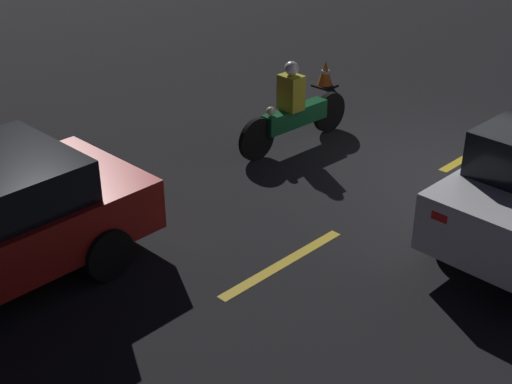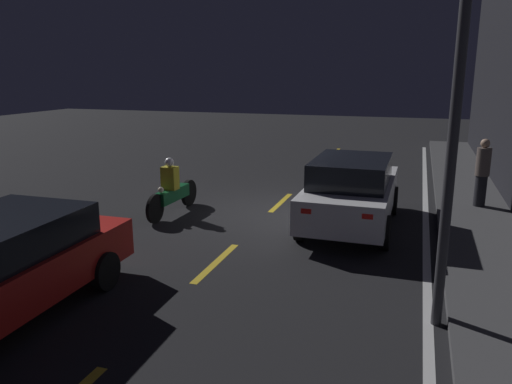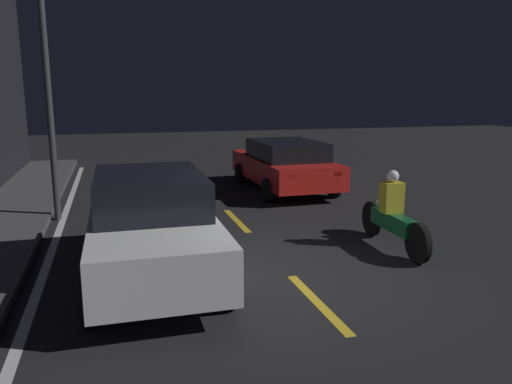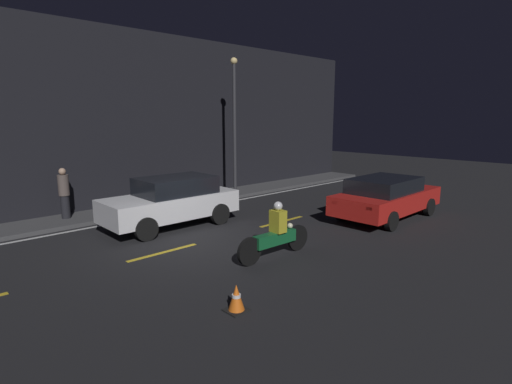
% 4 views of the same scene
% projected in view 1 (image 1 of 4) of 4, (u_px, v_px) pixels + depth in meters
% --- Properties ---
extents(ground_plane, '(56.00, 56.00, 0.00)m').
position_uv_depth(ground_plane, '(442.00, 171.00, 10.64)').
color(ground_plane, black).
extents(lane_dash_c, '(2.00, 0.14, 0.01)m').
position_uv_depth(lane_dash_c, '(476.00, 151.00, 11.26)').
color(lane_dash_c, gold).
rests_on(lane_dash_c, ground).
extents(lane_dash_d, '(2.00, 0.14, 0.01)m').
position_uv_depth(lane_dash_d, '(283.00, 263.00, 8.44)').
color(lane_dash_d, gold).
rests_on(lane_dash_d, ground).
extents(motorcycle, '(2.33, 0.37, 1.41)m').
position_uv_depth(motorcycle, '(295.00, 111.00, 11.23)').
color(motorcycle, black).
rests_on(motorcycle, ground).
extents(traffic_cone_near, '(0.39, 0.39, 0.51)m').
position_uv_depth(traffic_cone_near, '(325.00, 74.00, 13.88)').
color(traffic_cone_near, black).
rests_on(traffic_cone_near, ground).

